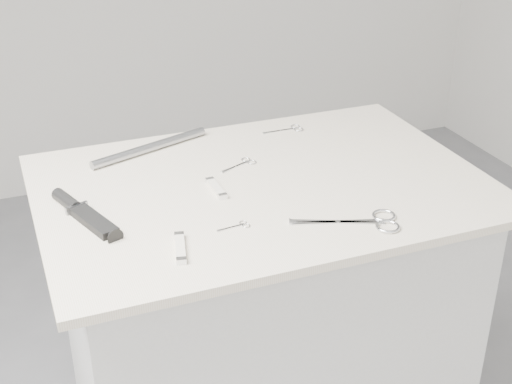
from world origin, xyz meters
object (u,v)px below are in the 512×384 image
object	(u,v)px
large_shears	(369,221)
embroidery_scissors_b	(289,129)
plinth	(262,346)
sheathed_knife	(81,212)
tiny_scissors	(237,226)
metal_rail	(150,147)
embroidery_scissors_a	(242,164)
pocket_knife_b	(216,188)
pocket_knife_a	(180,247)

from	to	relation	value
large_shears	embroidery_scissors_b	world-z (taller)	large_shears
plinth	sheathed_knife	distance (m)	0.63
embroidery_scissors_b	tiny_scissors	size ratio (longest dim) A/B	1.58
metal_rail	embroidery_scissors_a	bearing A→B (deg)	-39.33
embroidery_scissors_b	pocket_knife_b	bearing A→B (deg)	-138.80
sheathed_knife	embroidery_scissors_b	bearing A→B (deg)	-84.95
sheathed_knife	metal_rail	size ratio (longest dim) A/B	0.70
pocket_knife_b	embroidery_scissors_b	bearing A→B (deg)	-49.17
embroidery_scissors_b	pocket_knife_b	world-z (taller)	pocket_knife_b
pocket_knife_b	plinth	bearing A→B (deg)	-91.94
plinth	sheathed_knife	xyz separation A→B (m)	(-0.40, -0.00, 0.48)
plinth	pocket_knife_b	size ratio (longest dim) A/B	9.38
large_shears	tiny_scissors	world-z (taller)	large_shears
large_shears	embroidery_scissors_a	size ratio (longest dim) A/B	2.21
embroidery_scissors_a	tiny_scissors	size ratio (longest dim) A/B	1.42
tiny_scissors	sheathed_knife	world-z (taller)	sheathed_knife
sheathed_knife	pocket_knife_a	bearing A→B (deg)	-162.82
embroidery_scissors_a	embroidery_scissors_b	world-z (taller)	same
embroidery_scissors_a	pocket_knife_a	xyz separation A→B (m)	(-0.24, -0.32, 0.00)
embroidery_scissors_a	plinth	bearing A→B (deg)	-109.34
metal_rail	large_shears	bearing A→B (deg)	-57.11
embroidery_scissors_a	metal_rail	xyz separation A→B (m)	(-0.19, 0.15, 0.01)
embroidery_scissors_a	pocket_knife_b	bearing A→B (deg)	-157.38
pocket_knife_a	embroidery_scissors_b	bearing A→B (deg)	-29.17
sheathed_knife	metal_rail	xyz separation A→B (m)	(0.21, 0.26, 0.00)
tiny_scissors	sheathed_knife	bearing A→B (deg)	144.16
plinth	tiny_scissors	size ratio (longest dim) A/B	12.92
sheathed_knife	plinth	bearing A→B (deg)	-108.99
tiny_scissors	embroidery_scissors_a	bearing A→B (deg)	61.42
embroidery_scissors_b	tiny_scissors	xyz separation A→B (m)	(-0.30, -0.43, -0.00)
plinth	metal_rail	size ratio (longest dim) A/B	2.78
plinth	embroidery_scissors_a	xyz separation A→B (m)	(-0.01, 0.11, 0.47)
pocket_knife_a	metal_rail	distance (m)	0.47
large_shears	embroidery_scissors_b	bearing A→B (deg)	105.16
pocket_knife_b	metal_rail	size ratio (longest dim) A/B	0.30
embroidery_scissors_b	sheathed_knife	size ratio (longest dim) A/B	0.49
embroidery_scissors_b	pocket_knife_a	bearing A→B (deg)	-133.28
pocket_knife_a	pocket_knife_b	distance (m)	0.25
embroidery_scissors_b	tiny_scissors	distance (m)	0.52
sheathed_knife	pocket_knife_b	distance (m)	0.29
pocket_knife_b	large_shears	bearing A→B (deg)	-136.70
embroidery_scissors_b	tiny_scissors	bearing A→B (deg)	-125.98
embroidery_scissors_b	pocket_knife_b	distance (m)	0.39
embroidery_scissors_a	metal_rail	size ratio (longest dim) A/B	0.31
large_shears	metal_rail	xyz separation A→B (m)	(-0.33, 0.51, 0.01)
large_shears	tiny_scissors	size ratio (longest dim) A/B	3.14
embroidery_scissors_b	pocket_knife_b	size ratio (longest dim) A/B	1.15
pocket_knife_a	metal_rail	bearing A→B (deg)	6.42
large_shears	pocket_knife_a	bearing A→B (deg)	-165.01
embroidery_scissors_a	metal_rail	bearing A→B (deg)	116.98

